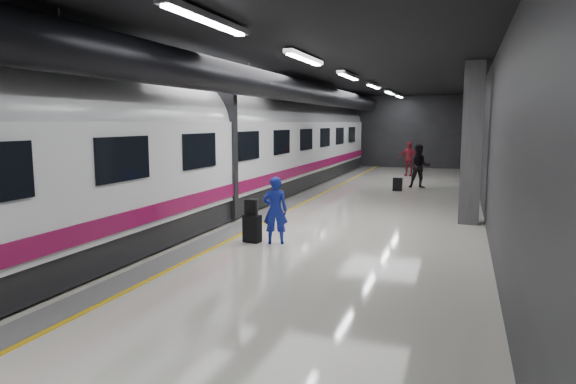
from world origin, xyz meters
The scene contains 9 objects.
ground centered at (0.00, 0.00, 0.00)m, with size 40.00×40.00×0.00m, color beige.
platform_hall centered at (-0.29, 0.96, 3.54)m, with size 10.02×40.02×4.51m.
train centered at (-3.25, 0.00, 2.07)m, with size 3.05×38.00×4.05m.
traveler_main centered at (0.23, -2.10, 0.79)m, with size 0.58×0.38×1.59m, color #1818B7.
suitcase_main centered at (-0.35, -2.15, 0.33)m, with size 0.40×0.25×0.66m, color black.
shoulder_bag centered at (-0.37, -2.15, 0.84)m, with size 0.28×0.15×0.38m, color black.
traveler_far_a centered at (2.57, 9.64, 0.95)m, with size 0.92×0.72×1.89m, color black.
traveler_far_b centered at (1.58, 14.77, 0.91)m, with size 1.07×0.44×1.82m, color maroon.
suitcase_far centered at (1.79, 8.38, 0.27)m, with size 0.37×0.24×0.55m, color black.
Camera 1 is at (4.35, -13.21, 2.84)m, focal length 32.00 mm.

